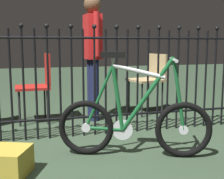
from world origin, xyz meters
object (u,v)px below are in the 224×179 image
bicycle (134,122)px  person_visitor (93,48)px  chair_red (39,81)px  chair_tan (150,76)px  display_crate (7,162)px

bicycle → person_visitor: person_visitor is taller
bicycle → chair_red: bearing=117.1°
bicycle → chair_tan: bearing=63.0°
chair_red → display_crate: chair_red is taller
chair_red → bicycle: bearing=-62.9°
chair_red → display_crate: size_ratio=2.76×
bicycle → display_crate: bicycle is taller
bicycle → display_crate: bearing=-172.6°
bicycle → person_visitor: size_ratio=0.82×
chair_tan → bicycle: bearing=-117.0°
bicycle → person_visitor: 1.52m
bicycle → display_crate: (-1.05, -0.14, -0.20)m
person_visitor → display_crate: (-0.98, -1.53, -0.82)m
bicycle → person_visitor: (-0.07, 1.39, 0.62)m
chair_tan → chair_red: size_ratio=0.98×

